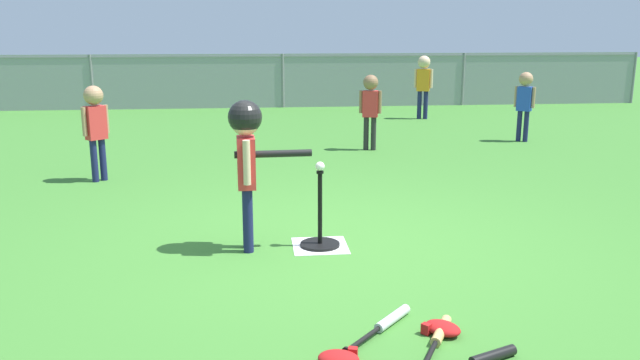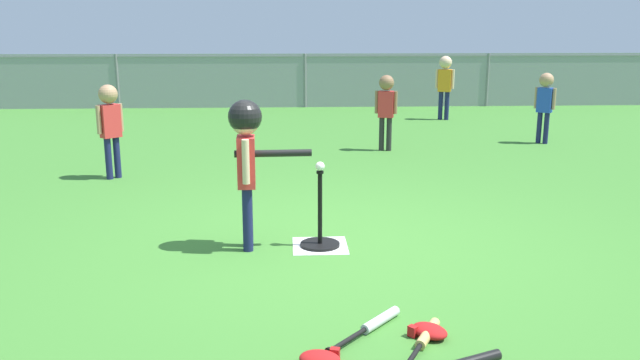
{
  "view_description": "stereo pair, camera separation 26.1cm",
  "coord_description": "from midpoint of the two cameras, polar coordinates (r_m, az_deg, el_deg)",
  "views": [
    {
      "loc": [
        -0.64,
        -4.9,
        1.74
      ],
      "look_at": [
        -0.13,
        0.04,
        0.55
      ],
      "focal_mm": 36.31,
      "sensor_mm": 36.0,
      "label": 1
    },
    {
      "loc": [
        -0.38,
        -4.92,
        1.74
      ],
      "look_at": [
        -0.13,
        0.04,
        0.55
      ],
      "focal_mm": 36.31,
      "sensor_mm": 36.0,
      "label": 2
    }
  ],
  "objects": [
    {
      "name": "fielder_near_left",
      "position": [
        7.76,
        -17.12,
        5.18
      ],
      "size": [
        0.25,
        0.24,
        1.09
      ],
      "color": "#191E4C",
      "rests_on": "ground_plane"
    },
    {
      "name": "glove_tossed_aside",
      "position": [
        3.88,
        11.53,
        -12.92
      ],
      "size": [
        0.27,
        0.27,
        0.07
      ],
      "color": "#B21919",
      "rests_on": "ground_plane"
    },
    {
      "name": "fielder_deep_left",
      "position": [
        10.31,
        19.91,
        6.78
      ],
      "size": [
        0.26,
        0.23,
        1.06
      ],
      "color": "#191E4C",
      "rests_on": "ground_plane"
    },
    {
      "name": "fielder_deep_right",
      "position": [
        9.19,
        6.66,
        6.81
      ],
      "size": [
        0.31,
        0.21,
        1.07
      ],
      "color": "#262626",
      "rests_on": "ground_plane"
    },
    {
      "name": "spare_bat_wood",
      "position": [
        3.8,
        11.2,
        -13.57
      ],
      "size": [
        0.35,
        0.59,
        0.06
      ],
      "color": "#DBB266",
      "rests_on": "ground_plane"
    },
    {
      "name": "glove_near_bats",
      "position": [
        3.52,
        2.24,
        -15.48
      ],
      "size": [
        0.26,
        0.22,
        0.07
      ],
      "color": "#B21919",
      "rests_on": "ground_plane"
    },
    {
      "name": "outfield_fence",
      "position": [
        14.12,
        -0.79,
        8.92
      ],
      "size": [
        16.06,
        0.06,
        1.15
      ],
      "color": "slate",
      "rests_on": "ground_plane"
    },
    {
      "name": "spare_bat_silver",
      "position": [
        3.92,
        6.73,
        -12.51
      ],
      "size": [
        0.49,
        0.54,
        0.06
      ],
      "color": "silver",
      "rests_on": "ground_plane"
    },
    {
      "name": "baseball_on_tee",
      "position": [
        5.08,
        1.47,
        1.2
      ],
      "size": [
        0.07,
        0.07,
        0.07
      ],
      "primitive_type": "sphere",
      "color": "white",
      "rests_on": "batting_tee"
    },
    {
      "name": "fielder_near_right",
      "position": [
        12.45,
        11.54,
        8.72
      ],
      "size": [
        0.33,
        0.24,
        1.19
      ],
      "color": "#191E4C",
      "rests_on": "ground_plane"
    },
    {
      "name": "batting_tee",
      "position": [
        5.23,
        1.44,
        -4.86
      ],
      "size": [
        0.32,
        0.32,
        0.62
      ],
      "color": "black",
      "rests_on": "ground_plane"
    },
    {
      "name": "batter_child",
      "position": [
        5.01,
        -5.0,
        3.17
      ],
      "size": [
        0.64,
        0.34,
        1.19
      ],
      "color": "#191E4C",
      "rests_on": "ground_plane"
    },
    {
      "name": "ground_plane",
      "position": [
        5.24,
        2.92,
        -5.95
      ],
      "size": [
        60.0,
        60.0,
        0.0
      ],
      "primitive_type": "plane",
      "color": "#3D7A2D"
    },
    {
      "name": "home_plate",
      "position": [
        5.26,
        1.43,
        -5.8
      ],
      "size": [
        0.44,
        0.44,
        0.01
      ],
      "primitive_type": "cube",
      "color": "white",
      "rests_on": "ground_plane"
    }
  ]
}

